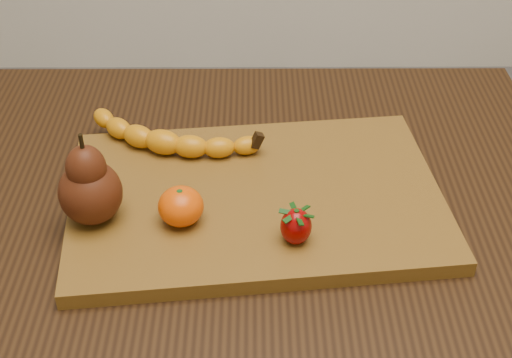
{
  "coord_description": "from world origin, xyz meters",
  "views": [
    {
      "loc": [
        0.09,
        -0.68,
        1.32
      ],
      "look_at": [
        0.09,
        0.0,
        0.8
      ],
      "focal_mm": 50.0,
      "sensor_mm": 36.0,
      "label": 1
    }
  ],
  "objects_px": {
    "table": "(185,263)",
    "cutting_board": "(256,198)",
    "pear": "(88,178)",
    "mandarin": "(181,206)"
  },
  "relations": [
    {
      "from": "table",
      "to": "cutting_board",
      "type": "xyz_separation_m",
      "value": [
        0.09,
        0.0,
        0.11
      ]
    },
    {
      "from": "cutting_board",
      "to": "pear",
      "type": "height_order",
      "value": "pear"
    },
    {
      "from": "pear",
      "to": "mandarin",
      "type": "xyz_separation_m",
      "value": [
        0.1,
        -0.01,
        -0.03
      ]
    },
    {
      "from": "pear",
      "to": "mandarin",
      "type": "distance_m",
      "value": 0.11
    },
    {
      "from": "table",
      "to": "pear",
      "type": "height_order",
      "value": "pear"
    },
    {
      "from": "cutting_board",
      "to": "table",
      "type": "bearing_deg",
      "value": 175.82
    },
    {
      "from": "mandarin",
      "to": "cutting_board",
      "type": "bearing_deg",
      "value": 32.06
    },
    {
      "from": "cutting_board",
      "to": "pear",
      "type": "bearing_deg",
      "value": -172.35
    },
    {
      "from": "cutting_board",
      "to": "mandarin",
      "type": "bearing_deg",
      "value": -154.0
    },
    {
      "from": "table",
      "to": "cutting_board",
      "type": "bearing_deg",
      "value": 1.88
    }
  ]
}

